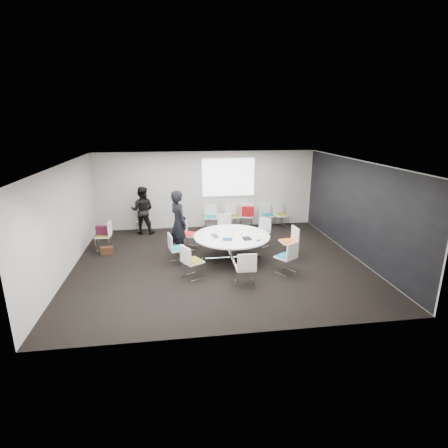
{
  "coord_description": "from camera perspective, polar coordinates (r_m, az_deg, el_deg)",
  "views": [
    {
      "loc": [
        -1.16,
        -9.11,
        3.87
      ],
      "look_at": [
        0.2,
        0.4,
        1.0
      ],
      "focal_mm": 28.0,
      "sensor_mm": 36.0,
      "label": 1
    }
  ],
  "objects": [
    {
      "name": "person_main",
      "position": [
        10.29,
        -7.41,
        0.15
      ],
      "size": [
        0.72,
        0.84,
        1.95
      ],
      "primitive_type": "imported",
      "rotation": [
        0.0,
        0.0,
        2.0
      ],
      "color": "black",
      "rests_on": "ground"
    },
    {
      "name": "chair_spare_left",
      "position": [
        11.44,
        -18.94,
        -2.61
      ],
      "size": [
        0.47,
        0.48,
        0.88
      ],
      "rotation": [
        0.0,
        0.0,
        1.53
      ],
      "color": "silver",
      "rests_on": "ground"
    },
    {
      "name": "chair_person_back",
      "position": [
        12.84,
        -12.94,
        -0.06
      ],
      "size": [
        0.53,
        0.52,
        0.88
      ],
      "rotation": [
        0.0,
        0.0,
        2.97
      ],
      "color": "silver",
      "rests_on": "ground"
    },
    {
      "name": "chair_ring_b",
      "position": [
        11.2,
        6.04,
        -2.18
      ],
      "size": [
        0.64,
        0.64,
        0.88
      ],
      "rotation": [
        0.0,
        0.0,
        2.26
      ],
      "color": "silver",
      "rests_on": "ground"
    },
    {
      "name": "chair_back_b",
      "position": [
        12.96,
        1.39,
        0.52
      ],
      "size": [
        0.56,
        0.55,
        0.88
      ],
      "rotation": [
        0.0,
        0.0,
        3.41
      ],
      "color": "silver",
      "rests_on": "ground"
    },
    {
      "name": "laptop",
      "position": [
        9.84,
        -1.26,
        -1.9
      ],
      "size": [
        0.26,
        0.36,
        0.03
      ],
      "primitive_type": "imported",
      "rotation": [
        0.0,
        0.0,
        1.74
      ],
      "color": "#333338",
      "rests_on": "conference_table"
    },
    {
      "name": "chair_ring_c",
      "position": [
        11.6,
        0.2,
        -1.43
      ],
      "size": [
        0.46,
        0.45,
        0.88
      ],
      "rotation": [
        0.0,
        0.0,
        3.13
      ],
      "color": "silver",
      "rests_on": "ground"
    },
    {
      "name": "chair_ring_a",
      "position": [
        10.47,
        10.48,
        -3.74
      ],
      "size": [
        0.5,
        0.51,
        0.88
      ],
      "rotation": [
        0.0,
        0.0,
        1.7
      ],
      "color": "silver",
      "rests_on": "ground"
    },
    {
      "name": "papers_right",
      "position": [
        10.17,
        3.63,
        -1.38
      ],
      "size": [
        0.36,
        0.36,
        0.0
      ],
      "primitive_type": "cube",
      "rotation": [
        0.0,
        0.0,
        0.78
      ],
      "color": "white",
      "rests_on": "conference_table"
    },
    {
      "name": "projection_screen",
      "position": [
        12.88,
        0.73,
        7.61
      ],
      "size": [
        1.9,
        0.03,
        1.35
      ],
      "primitive_type": "cube",
      "color": "white",
      "rests_on": "room_shell"
    },
    {
      "name": "tablet_folio",
      "position": [
        9.55,
        0.6,
        -2.48
      ],
      "size": [
        0.3,
        0.26,
        0.03
      ],
      "primitive_type": "cube",
      "rotation": [
        0.0,
        0.0,
        -0.24
      ],
      "color": "navy",
      "rests_on": "conference_table"
    },
    {
      "name": "red_jacket",
      "position": [
        12.73,
        3.89,
        2.17
      ],
      "size": [
        0.47,
        0.31,
        0.36
      ],
      "primitive_type": "cube",
      "rotation": [
        0.17,
        0.0,
        -0.38
      ],
      "color": "maroon",
      "rests_on": "chair_back_c"
    },
    {
      "name": "chair_back_e",
      "position": [
        13.33,
        9.28,
        0.77
      ],
      "size": [
        0.58,
        0.57,
        0.88
      ],
      "rotation": [
        0.0,
        0.0,
        3.48
      ],
      "color": "silver",
      "rests_on": "ground"
    },
    {
      "name": "chair_back_d",
      "position": [
        13.2,
        7.09,
        0.7
      ],
      "size": [
        0.57,
        0.56,
        0.88
      ],
      "rotation": [
        0.0,
        0.0,
        3.44
      ],
      "color": "silver",
      "rests_on": "ground"
    },
    {
      "name": "person_back",
      "position": [
        12.54,
        -13.17,
        2.19
      ],
      "size": [
        0.9,
        0.75,
        1.68
      ],
      "primitive_type": "imported",
      "rotation": [
        0.0,
        0.0,
        2.99
      ],
      "color": "black",
      "rests_on": "ground"
    },
    {
      "name": "chair_back_a",
      "position": [
        12.85,
        -2.19,
        0.38
      ],
      "size": [
        0.5,
        0.49,
        0.88
      ],
      "rotation": [
        0.0,
        0.0,
        3.05
      ],
      "color": "silver",
      "rests_on": "ground"
    },
    {
      "name": "cup",
      "position": [
        10.21,
        1.55,
        -1.02
      ],
      "size": [
        0.08,
        0.08,
        0.09
      ],
      "primitive_type": "cylinder",
      "color": "white",
      "rests_on": "conference_table"
    },
    {
      "name": "chair_ring_d",
      "position": [
        10.98,
        -5.51,
        -2.56
      ],
      "size": [
        0.59,
        0.6,
        0.88
      ],
      "rotation": [
        0.0,
        0.0,
        4.3
      ],
      "color": "silver",
      "rests_on": "ground"
    },
    {
      "name": "room_shell",
      "position": [
        9.52,
        -0.29,
        1.6
      ],
      "size": [
        8.08,
        7.08,
        2.88
      ],
      "color": "black",
      "rests_on": "ground"
    },
    {
      "name": "chair_back_c",
      "position": [
        13.05,
        3.67,
        0.61
      ],
      "size": [
        0.57,
        0.56,
        0.88
      ],
      "rotation": [
        0.0,
        0.0,
        2.85
      ],
      "color": "silver",
      "rests_on": "ground"
    },
    {
      "name": "papers_front",
      "position": [
        9.99,
        5.55,
        -1.76
      ],
      "size": [
        0.35,
        0.3,
        0.0
      ],
      "primitive_type": "cube",
      "rotation": [
        0.0,
        0.0,
        0.34
      ],
      "color": "silver",
      "rests_on": "conference_table"
    },
    {
      "name": "maroon_bag",
      "position": [
        11.34,
        -19.18,
        -0.97
      ],
      "size": [
        0.41,
        0.19,
        0.28
      ],
      "primitive_type": "cube",
      "rotation": [
        0.0,
        0.0,
        -0.12
      ],
      "color": "#461229",
      "rests_on": "chair_spare_left"
    },
    {
      "name": "chair_ring_g",
      "position": [
        8.56,
        3.51,
        -8.22
      ],
      "size": [
        0.47,
        0.46,
        0.88
      ],
      "rotation": [
        0.0,
        0.0,
        6.26
      ],
      "color": "silver",
      "rests_on": "ground"
    },
    {
      "name": "chair_ring_f",
      "position": [
        8.95,
        -5.18,
        -7.11
      ],
      "size": [
        0.62,
        0.63,
        0.88
      ],
      "rotation": [
        0.0,
        0.0,
        5.25
      ],
      "color": "silver",
      "rests_on": "ground"
    },
    {
      "name": "brown_bag",
      "position": [
        11.03,
        -18.6,
        -4.15
      ],
      "size": [
        0.38,
        0.22,
        0.24
      ],
      "primitive_type": "cube",
      "rotation": [
        0.0,
        0.0,
        0.16
      ],
      "color": "#3E2214",
      "rests_on": "ground"
    },
    {
      "name": "phone",
      "position": [
        9.53,
        5.67,
        -2.65
      ],
      "size": [
        0.15,
        0.1,
        0.01
      ],
      "primitive_type": "cube",
      "rotation": [
        0.0,
        0.0,
        0.23
      ],
      "color": "black",
      "rests_on": "conference_table"
    },
    {
      "name": "chair_ring_e",
      "position": [
        9.84,
        -7.59,
        -4.93
      ],
      "size": [
        0.54,
        0.55,
        0.88
      ],
      "rotation": [
        0.0,
        0.0,
        4.94
      ],
      "color": "silver",
      "rests_on": "ground"
    },
    {
      "name": "notebook_black",
      "position": [
        9.63,
        3.76,
        -2.37
      ],
      "size": [
        0.24,
        0.31,
        0.02
      ],
      "primitive_type": "cube",
      "rotation": [
        0.0,
        0.0,
        0.07
      ],
      "color": "black",
      "rests_on": "conference_table"
    },
    {
      "name": "conference_table",
      "position": [
        9.97,
        1.28,
        -2.93
      ],
      "size": [
        2.16,
        2.16,
        0.73
      ],
      "color": "silver",
      "rests_on": "ground"
    },
    {
      "name": "chair_ring_h",
      "position": [
        9.33,
        10.05,
        -6.29
      ],
      "size": [
        0.63,
        0.63,
        0.88
      ],
      "rotation": [
        0.0,
        0.0,
        6.88
      ],
      "color": "silver",
      "rests_on": "ground"
    },
    {
      "name": "laptop_lid",
      "position": [
        9.9,
        -1.74,
        -1.07
      ],
      "size": [
        0.02,
        0.3,
        0.22
      ],
      "primitive_type": "cube",
      "rotation": [
        0.0,
        0.0,
        1.59
      ],
      "color": "silver",
      "rests_on": "conference_table"
    }
  ]
}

